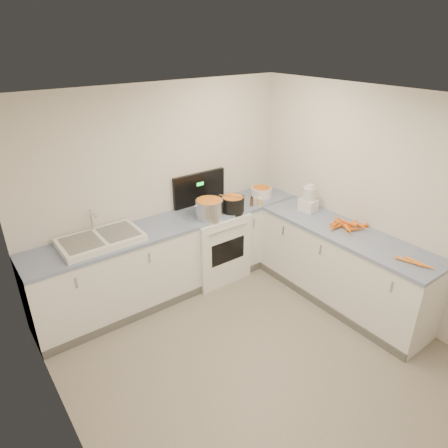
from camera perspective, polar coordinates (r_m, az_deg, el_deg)
floor at (r=4.22m, az=6.00°, el=-19.51°), size 3.50×4.00×0.00m
ceiling at (r=3.01m, az=8.26°, el=16.21°), size 3.50×4.00×0.00m
wall_back at (r=4.93m, az=-9.11°, el=4.85°), size 3.50×0.00×2.50m
wall_left at (r=2.76m, az=-21.83°, el=-15.54°), size 0.00×4.00×2.50m
wall_right at (r=4.72m, az=22.72°, el=2.09°), size 0.00×4.00×2.50m
counter_back at (r=5.03m, az=-6.86°, el=-4.44°), size 3.50×0.62×0.94m
counter_right at (r=4.97m, az=16.45°, el=-5.80°), size 0.62×2.20×0.94m
stove at (r=5.27m, az=-1.62°, el=-2.70°), size 0.76×0.65×1.36m
sink at (r=4.47m, az=-17.19°, el=-2.14°), size 0.86×0.52×0.31m
steel_pot at (r=4.83m, az=-2.14°, el=2.08°), size 0.34×0.34×0.25m
black_pot at (r=5.01m, az=1.24°, el=2.76°), size 0.38×0.38×0.21m
wooden_spoon at (r=4.97m, az=1.26°, el=3.97°), size 0.22×0.29×0.01m
mixing_bowl at (r=5.50m, az=5.36°, el=4.58°), size 0.34×0.34×0.13m
extract_bottle at (r=5.20m, az=3.98°, el=3.20°), size 0.04×0.04×0.11m
spice_jar at (r=5.19m, az=5.10°, el=3.11°), size 0.06×0.06×0.10m
food_processor at (r=5.11m, az=11.98°, el=3.42°), size 0.19×0.23×0.35m
carrot_pile at (r=4.81m, az=17.11°, el=-0.14°), size 0.46×0.46×0.09m
peeled_carrots at (r=4.32m, az=25.78°, el=-5.03°), size 0.14×0.36×0.04m
peelings at (r=4.39m, az=-19.62°, el=-2.51°), size 0.23×0.24×0.01m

